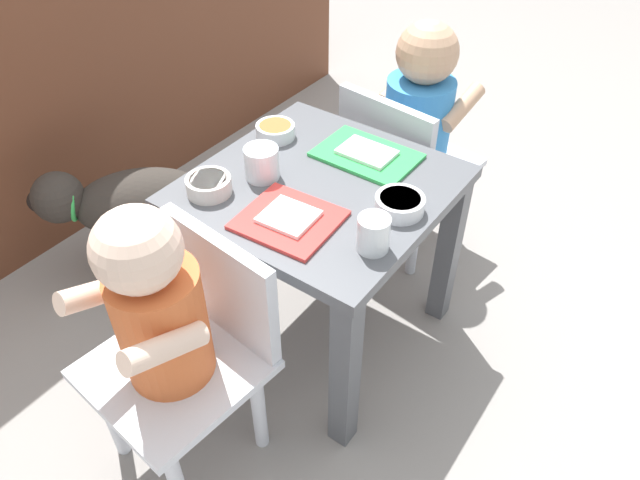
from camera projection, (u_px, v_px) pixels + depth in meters
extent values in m
plane|color=gray|center=(320.00, 326.00, 1.48)|extent=(7.00, 7.00, 0.00)
cube|color=brown|center=(25.00, 50.00, 1.61)|extent=(2.32, 0.38, 0.93)
cube|color=#515459|center=(320.00, 188.00, 1.21)|extent=(0.49, 0.48, 0.03)
cube|color=#515459|center=(345.00, 375.00, 1.12)|extent=(0.04, 0.04, 0.41)
cube|color=#515459|center=(448.00, 251.00, 1.39)|extent=(0.04, 0.04, 0.41)
cube|color=#515459|center=(185.00, 282.00, 1.31)|extent=(0.04, 0.04, 0.41)
cube|color=#515459|center=(302.00, 188.00, 1.57)|extent=(0.04, 0.04, 0.41)
cube|color=silver|center=(174.00, 369.00, 1.07)|extent=(0.31, 0.31, 0.02)
cube|color=silver|center=(221.00, 284.00, 1.07)|extent=(0.05, 0.27, 0.22)
cylinder|color=#D86633|center=(163.00, 325.00, 0.99)|extent=(0.15, 0.15, 0.22)
sphere|color=beige|center=(137.00, 250.00, 0.87)|extent=(0.14, 0.14, 0.14)
cylinder|color=silver|center=(111.00, 415.00, 1.15)|extent=(0.03, 0.03, 0.25)
cylinder|color=silver|center=(193.00, 353.00, 1.26)|extent=(0.03, 0.03, 0.25)
cylinder|color=silver|center=(258.00, 407.00, 1.16)|extent=(0.03, 0.03, 0.25)
cylinder|color=beige|center=(100.00, 292.00, 0.97)|extent=(0.15, 0.05, 0.09)
cylinder|color=beige|center=(165.00, 348.00, 0.89)|extent=(0.15, 0.05, 0.09)
cube|color=silver|center=(411.00, 164.00, 1.57)|extent=(0.31, 0.31, 0.02)
cube|color=silver|center=(384.00, 144.00, 1.42)|extent=(0.06, 0.27, 0.22)
cylinder|color=#388CD8|center=(416.00, 122.00, 1.49)|extent=(0.17, 0.17, 0.23)
sphere|color=tan|center=(426.00, 52.00, 1.38)|extent=(0.15, 0.15, 0.15)
cylinder|color=silver|center=(457.00, 202.00, 1.66)|extent=(0.03, 0.03, 0.25)
cylinder|color=silver|center=(399.00, 174.00, 1.76)|extent=(0.03, 0.03, 0.25)
cylinder|color=silver|center=(414.00, 237.00, 1.55)|extent=(0.03, 0.03, 0.25)
cylinder|color=silver|center=(355.00, 205.00, 1.65)|extent=(0.03, 0.03, 0.25)
cylinder|color=tan|center=(462.00, 107.00, 1.43)|extent=(0.15, 0.06, 0.09)
cylinder|color=tan|center=(399.00, 83.00, 1.53)|extent=(0.15, 0.06, 0.09)
ellipsoid|color=#332D28|center=(144.00, 202.00, 1.52)|extent=(0.37, 0.37, 0.17)
sphere|color=#332D28|center=(58.00, 197.00, 1.46)|extent=(0.13, 0.13, 0.13)
sphere|color=black|center=(39.00, 201.00, 1.46)|extent=(0.06, 0.06, 0.06)
torus|color=green|center=(75.00, 200.00, 1.48)|extent=(0.10, 0.10, 0.11)
sphere|color=#332D28|center=(206.00, 184.00, 1.52)|extent=(0.05, 0.05, 0.05)
cylinder|color=#332D28|center=(119.00, 235.00, 1.64)|extent=(0.04, 0.04, 0.14)
cylinder|color=#332D28|center=(117.00, 262.00, 1.56)|extent=(0.04, 0.04, 0.14)
cylinder|color=#332D28|center=(188.00, 227.00, 1.67)|extent=(0.04, 0.04, 0.14)
cylinder|color=#332D28|center=(189.00, 253.00, 1.58)|extent=(0.04, 0.04, 0.14)
cube|color=red|center=(289.00, 220.00, 1.10)|extent=(0.17, 0.18, 0.01)
cube|color=white|center=(289.00, 216.00, 1.10)|extent=(0.09, 0.10, 0.01)
cube|color=green|center=(367.00, 155.00, 1.26)|extent=(0.14, 0.21, 0.01)
cube|color=white|center=(367.00, 152.00, 1.26)|extent=(0.08, 0.11, 0.01)
cylinder|color=white|center=(262.00, 163.00, 1.19)|extent=(0.07, 0.07, 0.07)
cylinder|color=silver|center=(262.00, 168.00, 1.20)|extent=(0.06, 0.06, 0.04)
cylinder|color=white|center=(373.00, 234.00, 1.03)|extent=(0.06, 0.06, 0.07)
cylinder|color=silver|center=(373.00, 242.00, 1.04)|extent=(0.05, 0.05, 0.03)
cylinder|color=white|center=(275.00, 131.00, 1.32)|extent=(0.09, 0.09, 0.03)
cylinder|color=#B26633|center=(275.00, 126.00, 1.31)|extent=(0.07, 0.07, 0.01)
cylinder|color=white|center=(400.00, 204.00, 1.12)|extent=(0.09, 0.09, 0.03)
cylinder|color=#B26633|center=(400.00, 199.00, 1.11)|extent=(0.08, 0.08, 0.01)
cylinder|color=silver|center=(209.00, 185.00, 1.16)|extent=(0.09, 0.09, 0.03)
cylinder|color=#D84C33|center=(208.00, 179.00, 1.15)|extent=(0.07, 0.07, 0.01)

